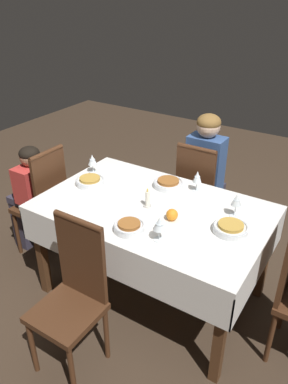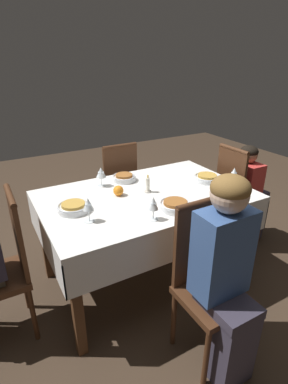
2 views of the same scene
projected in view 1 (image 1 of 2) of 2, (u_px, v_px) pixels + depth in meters
ground_plane at (152, 291)px, 2.91m from camera, size 8.00×8.00×0.00m
dining_table at (153, 217)px, 2.58m from camera, size 1.54×0.98×0.77m
chair_north at (198, 193)px, 3.18m from camera, size 0.36×0.37×0.99m
chair_west at (45, 200)px, 3.08m from camera, size 0.37×0.36×0.99m
chair_south at (73, 293)px, 2.15m from camera, size 0.36×0.37×0.99m
person_adult_denim at (207, 171)px, 3.22m from camera, size 0.30×0.34×1.20m
person_child_red at (30, 194)px, 3.16m from camera, size 0.33×0.30×0.98m
bowl_north at (168, 183)px, 2.77m from camera, size 0.22×0.22×0.06m
wine_glass_north at (197, 178)px, 2.67m from camera, size 0.07×0.07×0.16m
bowl_west at (90, 181)px, 2.80m from camera, size 0.21×0.21×0.06m
wine_glass_west at (92, 160)px, 2.95m from camera, size 0.07×0.07×0.15m
bowl_east at (230, 228)px, 2.26m from camera, size 0.21×0.21×0.06m
wine_glass_east at (236, 201)px, 2.38m from camera, size 0.07×0.07×0.16m
bowl_south at (129, 227)px, 2.27m from camera, size 0.19×0.19×0.06m
wine_glass_south at (159, 224)px, 2.15m from camera, size 0.08×0.08×0.15m
candle_centerpiece at (147, 200)px, 2.50m from camera, size 0.05×0.05×0.14m
orange_fruit at (172, 215)px, 2.37m from camera, size 0.08×0.08×0.08m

